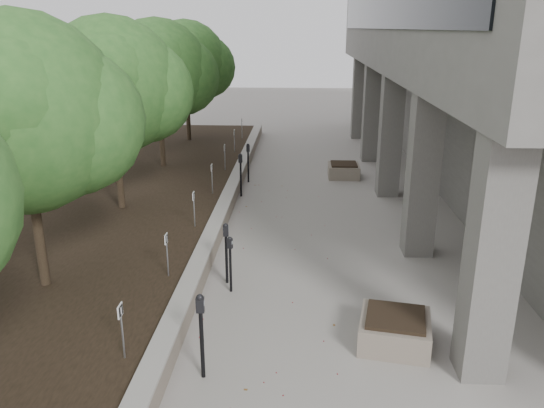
% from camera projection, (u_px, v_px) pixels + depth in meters
% --- Properties ---
extents(ground, '(90.00, 90.00, 0.00)m').
position_uv_depth(ground, '(269.00, 404.00, 8.17)').
color(ground, gray).
rests_on(ground, ground).
extents(retaining_wall, '(0.39, 26.00, 0.50)m').
position_uv_depth(retaining_wall, '(227.00, 203.00, 16.72)').
color(retaining_wall, gray).
rests_on(retaining_wall, ground).
extents(planting_bed, '(7.00, 26.00, 0.40)m').
position_uv_depth(planting_bed, '(111.00, 203.00, 16.92)').
color(planting_bed, black).
rests_on(planting_bed, ground).
extents(crabapple_tree_2, '(4.60, 4.00, 5.44)m').
position_uv_depth(crabapple_tree_2, '(27.00, 155.00, 10.28)').
color(crabapple_tree_2, '#2B5D23').
rests_on(crabapple_tree_2, planting_bed).
extents(crabapple_tree_3, '(4.60, 4.00, 5.44)m').
position_uv_depth(crabapple_tree_3, '(114.00, 115.00, 15.02)').
color(crabapple_tree_3, '#2B5D23').
rests_on(crabapple_tree_3, planting_bed).
extents(crabapple_tree_4, '(4.60, 4.00, 5.44)m').
position_uv_depth(crabapple_tree_4, '(159.00, 94.00, 19.77)').
color(crabapple_tree_4, '#2B5D23').
rests_on(crabapple_tree_4, planting_bed).
extents(crabapple_tree_5, '(4.60, 4.00, 5.44)m').
position_uv_depth(crabapple_tree_5, '(186.00, 81.00, 24.51)').
color(crabapple_tree_5, '#2B5D23').
rests_on(crabapple_tree_5, planting_bed).
extents(parking_sign_2, '(0.04, 0.22, 0.96)m').
position_uv_depth(parking_sign_2, '(122.00, 332.00, 8.49)').
color(parking_sign_2, black).
rests_on(parking_sign_2, planting_bed).
extents(parking_sign_3, '(0.04, 0.22, 0.96)m').
position_uv_depth(parking_sign_3, '(167.00, 255.00, 11.33)').
color(parking_sign_3, black).
rests_on(parking_sign_3, planting_bed).
extents(parking_sign_4, '(0.04, 0.22, 0.96)m').
position_uv_depth(parking_sign_4, '(194.00, 209.00, 14.18)').
color(parking_sign_4, black).
rests_on(parking_sign_4, planting_bed).
extents(parking_sign_5, '(0.04, 0.22, 0.96)m').
position_uv_depth(parking_sign_5, '(212.00, 179.00, 17.03)').
color(parking_sign_5, black).
rests_on(parking_sign_5, planting_bed).
extents(parking_sign_6, '(0.04, 0.22, 0.96)m').
position_uv_depth(parking_sign_6, '(225.00, 157.00, 19.87)').
color(parking_sign_6, black).
rests_on(parking_sign_6, planting_bed).
extents(parking_sign_7, '(0.04, 0.22, 0.96)m').
position_uv_depth(parking_sign_7, '(234.00, 141.00, 22.72)').
color(parking_sign_7, black).
rests_on(parking_sign_7, planting_bed).
extents(parking_sign_8, '(0.04, 0.22, 0.96)m').
position_uv_depth(parking_sign_8, '(242.00, 128.00, 25.56)').
color(parking_sign_8, black).
rests_on(parking_sign_8, planting_bed).
extents(parking_meter_1, '(0.15, 0.11, 1.51)m').
position_uv_depth(parking_meter_1, '(202.00, 336.00, 8.58)').
color(parking_meter_1, black).
rests_on(parking_meter_1, ground).
extents(parking_meter_2, '(0.15, 0.12, 1.42)m').
position_uv_depth(parking_meter_2, '(226.00, 253.00, 11.84)').
color(parking_meter_2, black).
rests_on(parking_meter_2, ground).
extents(parking_meter_3, '(0.15, 0.12, 1.28)m').
position_uv_depth(parking_meter_3, '(230.00, 264.00, 11.47)').
color(parking_meter_3, black).
rests_on(parking_meter_3, ground).
extents(parking_meter_4, '(0.16, 0.12, 1.45)m').
position_uv_depth(parking_meter_4, '(248.00, 163.00, 19.67)').
color(parking_meter_4, black).
rests_on(parking_meter_4, ground).
extents(parking_meter_5, '(0.15, 0.12, 1.48)m').
position_uv_depth(parking_meter_5, '(241.00, 175.00, 18.00)').
color(parking_meter_5, black).
rests_on(parking_meter_5, ground).
extents(planter_front, '(1.43, 1.43, 0.57)m').
position_uv_depth(planter_front, '(395.00, 330.00, 9.65)').
color(planter_front, gray).
rests_on(planter_front, ground).
extents(planter_back, '(1.16, 1.16, 0.54)m').
position_uv_depth(planter_back, '(344.00, 170.00, 20.48)').
color(planter_back, gray).
rests_on(planter_back, ground).
extents(berry_scatter, '(3.30, 14.10, 0.02)m').
position_uv_depth(berry_scatter, '(277.00, 265.00, 12.92)').
color(berry_scatter, maroon).
rests_on(berry_scatter, ground).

